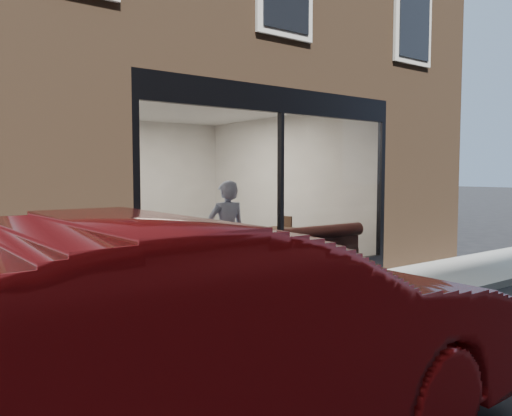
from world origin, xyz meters
TOP-DOWN VIEW (x-y plane):
  - ground at (0.00, 0.00)m, footprint 120.00×120.00m
  - sidewalk_near at (0.00, 1.00)m, footprint 40.00×2.00m
  - kerb_near at (0.00, -0.05)m, footprint 40.00×0.10m
  - host_building_pier_right at (3.75, 8.00)m, footprint 2.50×12.00m
  - host_building_backfill at (0.00, 11.00)m, footprint 5.00×6.00m
  - cafe_floor at (0.00, 5.00)m, footprint 6.00×6.00m
  - cafe_ceiling at (0.00, 5.00)m, footprint 6.00×6.00m
  - cafe_wall_back at (0.00, 7.99)m, footprint 5.00×0.00m
  - cafe_wall_left at (-2.49, 5.00)m, footprint 0.00×6.00m
  - cafe_wall_right at (2.49, 5.00)m, footprint 0.00×6.00m
  - storefront_kick at (0.00, 2.05)m, footprint 5.00×0.10m
  - storefront_header at (0.00, 2.05)m, footprint 5.00×0.10m
  - storefront_mullion at (0.00, 2.05)m, footprint 0.06×0.10m
  - storefront_glass at (0.00, 2.02)m, footprint 4.80×0.00m
  - banquette at (0.00, 2.45)m, footprint 4.00×0.55m
  - person at (-0.65, 2.63)m, footprint 0.70×0.52m
  - cafe_table_left at (-0.61, 3.22)m, footprint 0.68×0.68m
  - cafe_table_right at (1.21, 3.58)m, footprint 0.77×0.77m
  - cafe_chair_left at (-1.47, 4.04)m, footprint 0.41×0.41m
  - cafe_chair_right at (1.51, 3.96)m, footprint 0.44×0.44m
  - wall_poster at (-2.45, 4.40)m, footprint 0.02×0.65m
  - parked_car at (-3.60, -1.53)m, footprint 4.93×1.80m

SIDE VIEW (x-z plane):
  - ground at x=0.00m, z-range 0.00..0.00m
  - sidewalk_near at x=0.00m, z-range 0.00..0.01m
  - cafe_floor at x=0.00m, z-range 0.02..0.02m
  - kerb_near at x=0.00m, z-range 0.00..0.12m
  - storefront_kick at x=0.00m, z-range 0.00..0.30m
  - banquette at x=0.00m, z-range 0.00..0.45m
  - cafe_chair_left at x=-1.47m, z-range 0.22..0.26m
  - cafe_chair_right at x=1.51m, z-range 0.22..0.26m
  - cafe_table_left at x=-0.61m, z-range 0.72..0.76m
  - cafe_table_right at x=1.21m, z-range 0.72..0.76m
  - parked_car at x=-3.60m, z-range 0.00..1.61m
  - person at x=-0.65m, z-range 0.00..1.73m
  - wall_poster at x=-2.45m, z-range 1.10..1.96m
  - storefront_mullion at x=0.00m, z-range 0.30..2.80m
  - storefront_glass at x=0.00m, z-range -0.85..3.95m
  - cafe_wall_back at x=0.00m, z-range -0.90..4.10m
  - cafe_wall_left at x=-2.49m, z-range -1.40..4.60m
  - cafe_wall_right at x=2.49m, z-range -1.40..4.60m
  - host_building_pier_right at x=3.75m, z-range 0.00..3.20m
  - host_building_backfill at x=0.00m, z-range 0.00..3.20m
  - storefront_header at x=0.00m, z-range 2.80..3.20m
  - cafe_ceiling at x=0.00m, z-range 3.19..3.19m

